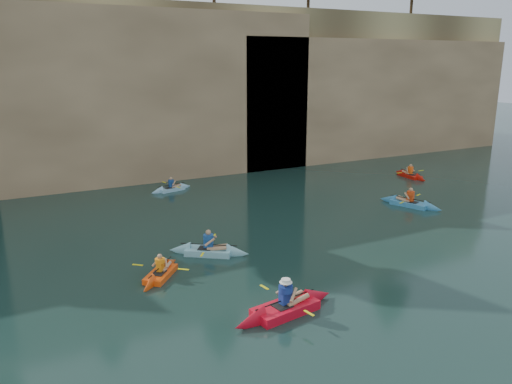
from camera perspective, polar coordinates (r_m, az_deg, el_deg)
name	(u,v)px	position (r m, az deg, el deg)	size (l,w,h in m)	color
ground	(298,360)	(14.28, 4.81, -18.55)	(160.00, 160.00, 0.00)	black
cliff	(90,85)	(40.60, -18.43, 11.49)	(70.00, 16.00, 12.00)	tan
cliff_slab_center	(142,94)	(33.78, -12.92, 10.83)	(24.00, 2.40, 11.40)	tan
cliff_slab_east	(381,97)	(43.39, 14.07, 10.53)	(26.00, 2.40, 9.84)	tan
sea_cave_center	(51,167)	(32.69, -22.43, 2.69)	(3.50, 1.00, 3.20)	black
sea_cave_east	(256,140)	(36.40, -0.01, 5.99)	(5.00, 1.00, 4.50)	black
main_kayaker	(285,308)	(16.37, 3.38, -13.07)	(4.01, 2.60, 1.46)	red
kayaker_orange	(161,273)	(19.20, -10.85, -9.12)	(2.44, 2.71, 1.13)	#F74C0F
kayaker_ltblue_near	(209,251)	(21.00, -5.43, -6.69)	(3.24, 2.60, 1.34)	#7DBDD2
kayaker_red_far	(410,175)	(36.10, 17.20, 1.84)	(2.27, 3.16, 1.14)	red
kayaker_ltblue_mid	(171,189)	(31.37, -9.65, 0.39)	(2.90, 2.11, 1.07)	#89C1E6
kayaker_blue_east	(410,203)	(28.97, 17.18, -1.24)	(2.39, 3.67, 1.29)	#3885BE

